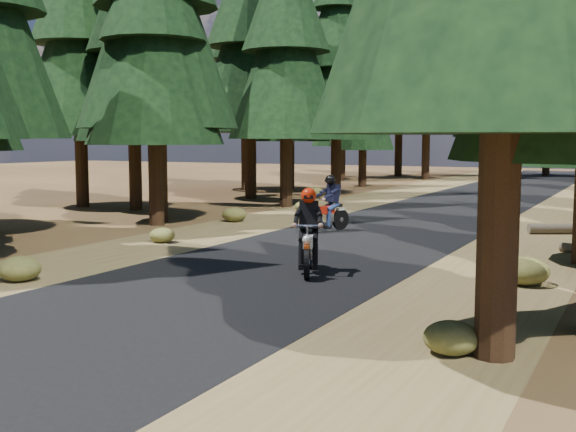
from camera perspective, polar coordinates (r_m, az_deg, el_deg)
name	(u,v)px	position (r m, az deg, el deg)	size (l,w,h in m)	color
ground	(256,274)	(15.34, -2.54, -4.62)	(120.00, 120.00, 0.00)	#402917
road	(346,244)	(19.79, 4.58, -2.19)	(6.00, 100.00, 0.01)	black
shoulder_l	(204,234)	(21.92, -6.62, -1.40)	(3.20, 100.00, 0.01)	brown
shoulder_r	(520,256)	(18.56, 17.86, -3.02)	(3.20, 100.00, 0.01)	brown
pine_forest	(479,29)	(35.33, 14.88, 14.11)	(34.59, 55.08, 16.32)	black
understory_shrubs	(438,231)	(20.85, 11.74, -1.15)	(14.72, 31.22, 0.59)	#474C1E
rider_lead	(308,246)	(15.26, 1.61, -2.35)	(1.35, 2.11, 1.81)	beige
rider_follow	(326,213)	(22.21, 3.04, 0.24)	(1.25, 2.03, 1.74)	#97160A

